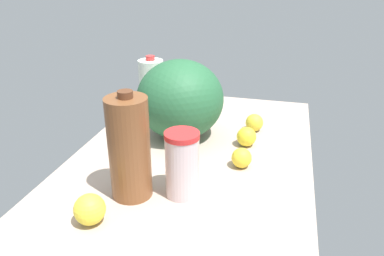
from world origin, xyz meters
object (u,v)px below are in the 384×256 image
(milk_jug, at_px, (152,87))
(chocolate_milk_jug, at_px, (129,148))
(lemon_far_back, at_px, (242,158))
(tumbler_cup, at_px, (182,164))
(lemon_loose, at_px, (246,137))
(lemon_by_jug, at_px, (254,123))
(watermelon, at_px, (180,99))
(lemon_near_front, at_px, (90,209))

(milk_jug, height_order, chocolate_milk_jug, chocolate_milk_jug)
(milk_jug, relative_size, lemon_far_back, 3.85)
(tumbler_cup, bearing_deg, lemon_far_back, 144.24)
(lemon_loose, xyz_separation_m, lemon_by_jug, (-0.13, 0.01, -0.00))
(lemon_loose, relative_size, lemon_by_jug, 1.02)
(watermelon, bearing_deg, milk_jug, -136.61)
(chocolate_milk_jug, height_order, lemon_far_back, chocolate_milk_jug)
(chocolate_milk_jug, distance_m, lemon_near_front, 0.18)
(tumbler_cup, height_order, lemon_loose, tumbler_cup)
(chocolate_milk_jug, xyz_separation_m, lemon_far_back, (-0.22, 0.27, -0.11))
(lemon_far_back, bearing_deg, lemon_by_jug, 177.89)
(chocolate_milk_jug, relative_size, lemon_by_jug, 4.54)
(lemon_near_front, bearing_deg, chocolate_milk_jug, 160.27)
(lemon_far_back, xyz_separation_m, lemon_near_front, (0.36, -0.32, 0.01))
(watermelon, distance_m, chocolate_milk_jug, 0.40)
(lemon_far_back, relative_size, lemon_by_jug, 0.95)
(tumbler_cup, relative_size, watermelon, 0.61)
(chocolate_milk_jug, height_order, lemon_loose, chocolate_milk_jug)
(tumbler_cup, height_order, watermelon, watermelon)
(watermelon, height_order, lemon_far_back, watermelon)
(chocolate_milk_jug, distance_m, lemon_loose, 0.47)
(lemon_near_front, bearing_deg, tumbler_cup, 133.33)
(watermelon, relative_size, lemon_loose, 4.57)
(watermelon, distance_m, lemon_far_back, 0.32)
(lemon_by_jug, bearing_deg, lemon_near_front, -27.14)
(tumbler_cup, bearing_deg, lemon_by_jug, 162.73)
(chocolate_milk_jug, bearing_deg, milk_jug, -165.26)
(tumbler_cup, bearing_deg, lemon_near_front, -46.67)
(tumbler_cup, bearing_deg, lemon_loose, 158.61)
(lemon_loose, distance_m, lemon_near_front, 0.60)
(watermelon, xyz_separation_m, milk_jug, (-0.19, -0.18, -0.03))
(chocolate_milk_jug, distance_m, lemon_far_back, 0.36)
(tumbler_cup, xyz_separation_m, lemon_near_front, (0.17, -0.18, -0.05))
(milk_jug, xyz_separation_m, lemon_near_front, (0.72, 0.10, -0.07))
(watermelon, xyz_separation_m, lemon_loose, (0.03, 0.24, -0.11))
(lemon_far_back, distance_m, lemon_by_jug, 0.28)
(tumbler_cup, distance_m, milk_jug, 0.62)
(lemon_loose, bearing_deg, lemon_far_back, 1.25)
(watermelon, bearing_deg, lemon_far_back, 54.54)
(watermelon, height_order, lemon_loose, watermelon)
(lemon_loose, height_order, lemon_near_front, lemon_near_front)
(lemon_near_front, bearing_deg, watermelon, 172.26)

